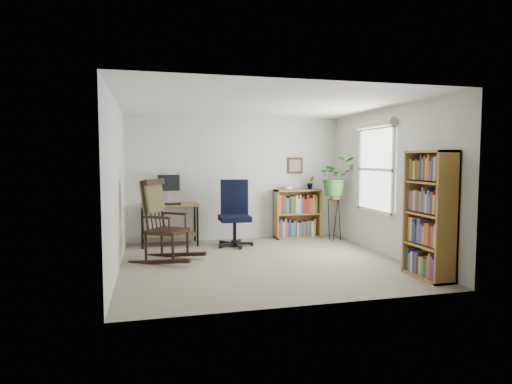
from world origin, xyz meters
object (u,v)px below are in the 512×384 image
object	(u,v)px
desk	(170,224)
office_chair	(235,213)
rocking_chair	(167,220)
tall_bookshelf	(429,215)
low_bookshelf	(297,214)

from	to	relation	value
desk	office_chair	distance (m)	1.23
rocking_chair	tall_bookshelf	distance (m)	3.78
low_bookshelf	rocking_chair	bearing A→B (deg)	-152.02
desk	low_bookshelf	distance (m)	2.52
tall_bookshelf	office_chair	bearing A→B (deg)	128.34
desk	tall_bookshelf	xyz separation A→B (m)	(3.23, -3.06, 0.47)
desk	tall_bookshelf	size ratio (longest dim) A/B	0.62
desk	rocking_chair	xyz separation A→B (m)	(-0.09, -1.27, 0.27)
rocking_chair	low_bookshelf	world-z (taller)	rocking_chair
rocking_chair	low_bookshelf	distance (m)	2.96
office_chair	low_bookshelf	size ratio (longest dim) A/B	1.26
desk	rocking_chair	distance (m)	1.30
desk	office_chair	size ratio (longest dim) A/B	0.86
rocking_chair	low_bookshelf	xyz separation A→B (m)	(2.61, 1.39, -0.16)
desk	low_bookshelf	bearing A→B (deg)	2.73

